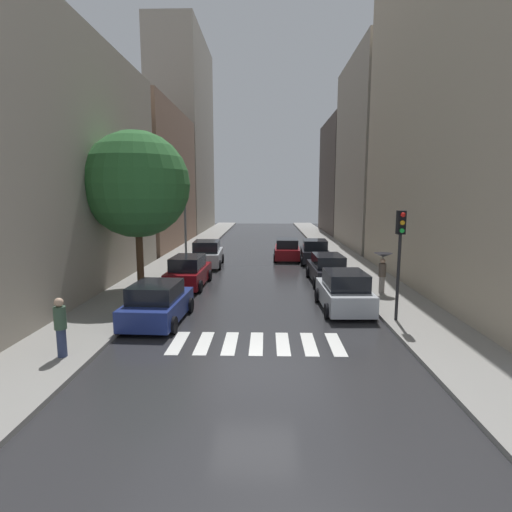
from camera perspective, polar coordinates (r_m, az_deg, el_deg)
ground_plane at (r=35.45m, az=0.92°, el=0.41°), size 28.00×72.00×0.04m
sidewalk_left at (r=36.09m, az=-9.46°, el=0.59°), size 3.00×72.00×0.15m
sidewalk_right at (r=35.97m, az=11.33°, el=0.51°), size 3.00×72.00×0.15m
crosswalk_stripes at (r=14.24m, az=0.06°, el=-12.15°), size 5.85×2.20×0.01m
building_left_near at (r=23.08m, az=-28.52°, el=11.14°), size 6.00×20.50×12.95m
building_left_mid at (r=41.36m, az=-14.68°, el=10.40°), size 6.00×16.67×13.05m
building_left_far at (r=58.73m, az=-10.08°, el=16.07°), size 6.00×16.82×25.55m
building_right_near at (r=24.61m, az=29.15°, el=20.65°), size 6.00×20.61×21.23m
building_right_mid at (r=41.05m, az=17.00°, el=13.42°), size 6.00×13.79×17.47m
building_right_far at (r=54.74m, az=12.92°, el=10.63°), size 6.00×13.63×14.31m
parked_car_left_nearest at (r=16.74m, az=-13.63°, el=-6.50°), size 2.31×4.18×1.62m
parked_car_left_second at (r=22.81m, az=-9.43°, el=-2.24°), size 2.13×4.49×1.71m
parked_car_left_third at (r=29.05m, az=-6.86°, el=0.24°), size 2.30×4.46×1.82m
parked_car_right_nearest at (r=18.34m, az=12.27°, el=-4.95°), size 2.21×4.09×1.74m
parked_car_right_second at (r=23.85m, az=9.96°, el=-1.85°), size 2.12×4.59×1.64m
parked_car_right_third at (r=30.50m, az=8.19°, el=0.55°), size 2.27×4.10×1.74m
car_midroad at (r=31.94m, az=4.38°, el=0.89°), size 2.20×4.41×1.63m
pedestrian_foreground at (r=21.20m, az=17.31°, el=-1.22°), size 0.91×0.91×2.02m
pedestrian_near_tree at (r=13.81m, az=-25.70°, el=-8.79°), size 0.36×0.36×1.84m
street_tree_left at (r=21.69m, az=-16.36°, el=9.56°), size 5.35×5.35×8.07m
traffic_light_right_corner at (r=16.52m, az=19.54°, el=1.98°), size 0.30×0.42×4.30m
lamp_post_left at (r=29.93m, az=-9.93°, el=6.53°), size 0.60×0.28×6.69m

